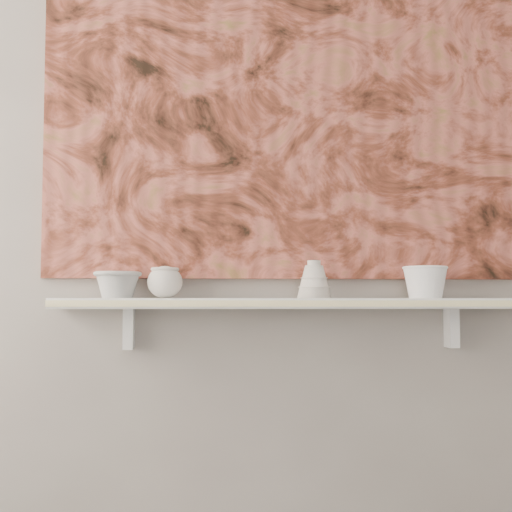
{
  "coord_description": "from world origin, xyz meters",
  "views": [
    {
      "loc": [
        -0.28,
        -0.57,
        0.92
      ],
      "look_at": [
        -0.12,
        1.49,
        1.05
      ],
      "focal_mm": 50.0,
      "sensor_mm": 36.0,
      "label": 1
    }
  ],
  "objects": [
    {
      "name": "wall_back",
      "position": [
        0.0,
        1.6,
        1.35
      ],
      "size": [
        3.6,
        0.0,
        3.6
      ],
      "primitive_type": "plane",
      "rotation": [
        1.57,
        0.0,
        0.0
      ],
      "color": "gray",
      "rests_on": "floor"
    },
    {
      "name": "shelf",
      "position": [
        0.0,
        1.51,
        0.92
      ],
      "size": [
        1.4,
        0.18,
        0.03
      ],
      "primitive_type": "cube",
      "color": "silver",
      "rests_on": "wall_back"
    },
    {
      "name": "shelf_stripe",
      "position": [
        0.0,
        1.41,
        0.92
      ],
      "size": [
        1.4,
        0.01,
        0.02
      ],
      "primitive_type": "cube",
      "color": "#F7EBA5",
      "rests_on": "shelf"
    },
    {
      "name": "bracket_left",
      "position": [
        -0.49,
        1.57,
        0.84
      ],
      "size": [
        0.03,
        0.06,
        0.12
      ],
      "primitive_type": "cube",
      "color": "silver",
      "rests_on": "wall_back"
    },
    {
      "name": "bracket_right",
      "position": [
        0.49,
        1.57,
        0.84
      ],
      "size": [
        0.03,
        0.06,
        0.12
      ],
      "primitive_type": "cube",
      "color": "silver",
      "rests_on": "wall_back"
    },
    {
      "name": "painting",
      "position": [
        0.0,
        1.59,
        1.54
      ],
      "size": [
        1.5,
        0.02,
        1.1
      ],
      "primitive_type": "cube",
      "color": "brown",
      "rests_on": "wall_back"
    },
    {
      "name": "house_motif",
      "position": [
        0.45,
        1.57,
        1.23
      ],
      "size": [
        0.09,
        0.0,
        0.08
      ],
      "primitive_type": "cube",
      "color": "black",
      "rests_on": "painting"
    },
    {
      "name": "bowl_grey",
      "position": [
        -0.52,
        1.51,
        0.97
      ],
      "size": [
        0.15,
        0.15,
        0.08
      ],
      "primitive_type": null,
      "rotation": [
        0.0,
        0.0,
        -0.11
      ],
      "color": "#9E9E9B",
      "rests_on": "shelf"
    },
    {
      "name": "cup_cream",
      "position": [
        -0.38,
        1.51,
        0.98
      ],
      "size": [
        0.13,
        0.13,
        0.09
      ],
      "primitive_type": null,
      "rotation": [
        0.0,
        0.0,
        0.41
      ],
      "color": "beige",
      "rests_on": "shelf"
    },
    {
      "name": "bell_vessel",
      "position": [
        0.05,
        1.51,
        0.99
      ],
      "size": [
        0.13,
        0.13,
        0.11
      ],
      "primitive_type": null,
      "rotation": [
        0.0,
        0.0,
        -0.31
      ],
      "color": "silver",
      "rests_on": "shelf"
    },
    {
      "name": "bowl_white",
      "position": [
        0.39,
        1.51,
        0.98
      ],
      "size": [
        0.16,
        0.16,
        0.1
      ],
      "primitive_type": null,
      "rotation": [
        0.0,
        0.0,
        -0.26
      ],
      "color": "white",
      "rests_on": "shelf"
    }
  ]
}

